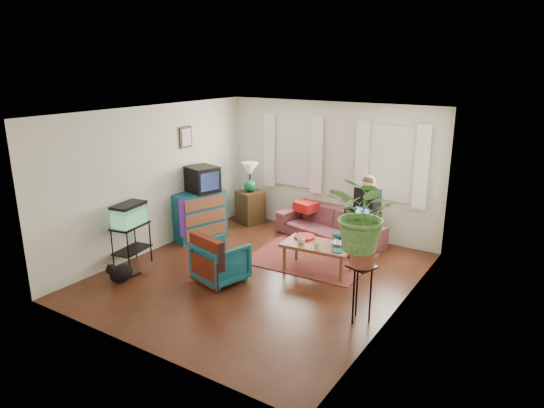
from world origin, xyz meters
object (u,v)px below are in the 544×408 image
Objects in this scene: side_table at (250,207)px; armchair at (221,260)px; coffee_table at (318,257)px; dresser at (198,215)px; sofa at (330,220)px; plant_stand at (360,293)px; aquarium_stand at (132,246)px.

side_table is 2.90m from armchair.
dresser is at bearing 171.48° from coffee_table.
coffee_table is (2.70, -0.18, -0.22)m from dresser.
sofa is 1.47m from coffee_table.
plant_stand is at bearing -165.34° from armchair.
dresser reaches higher than armchair.
sofa is 2.99× the size of armchair.
side_table is 2.96m from aquarium_stand.
dresser is 2.72m from coffee_table.
side_table is 4.40m from plant_stand.
dresser is 1.68m from aquarium_stand.
dresser reaches higher than plant_stand.
coffee_table is at bearing 137.17° from plant_stand.
sofa is 3.08× the size of side_table.
coffee_table is 1.66m from plant_stand.
dresser is at bearing 80.66° from aquarium_stand.
side_table is 0.88× the size of plant_stand.
coffee_table is at bearing -119.40° from armchair.
armchair is at bearing -179.15° from plant_stand.
sofa is at bearing 43.04° from aquarium_stand.
side_table is 0.61× the size of coffee_table.
sofa reaches higher than armchair.
armchair is (1.62, -1.34, -0.10)m from dresser.
aquarium_stand is 1.02× the size of armchair.
plant_stand is (2.30, 0.03, 0.04)m from armchair.
coffee_table is (1.09, 1.16, -0.12)m from armchair.
plant_stand is at bearing -47.62° from coffee_table.
plant_stand is (3.92, -1.30, -0.06)m from dresser.
aquarium_stand is 0.64× the size of coffee_table.
aquarium_stand reaches higher than armchair.
coffee_table is at bearing 19.92° from aquarium_stand.
sofa reaches higher than aquarium_stand.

